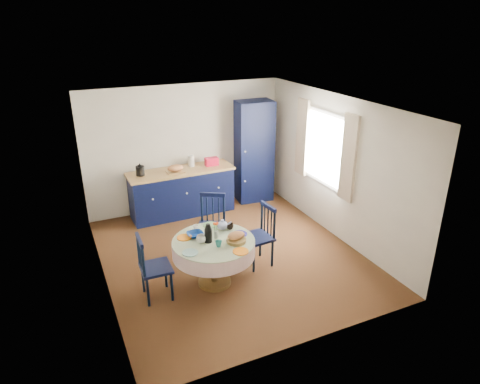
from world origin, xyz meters
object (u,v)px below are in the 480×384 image
object	(u,v)px
chair_right	(260,235)
kitchen_counter	(182,191)
dining_table	(214,248)
cobalt_bowl	(195,235)
chair_far	(212,225)
mug_b	(219,244)
mug_d	(196,228)
mug_c	(230,226)
chair_left	(153,267)
mug_a	(201,239)
pantry_cabinet	(254,151)

from	to	relation	value
chair_right	kitchen_counter	bearing A→B (deg)	-171.28
dining_table	cobalt_bowl	bearing A→B (deg)	131.99
chair_far	mug_b	xyz separation A→B (m)	(-0.29, -1.03, 0.24)
chair_right	cobalt_bowl	xyz separation A→B (m)	(-1.06, 0.00, 0.24)
cobalt_bowl	mug_d	bearing A→B (deg)	67.21
chair_right	mug_b	distance (m)	0.98
dining_table	mug_c	world-z (taller)	dining_table
chair_left	cobalt_bowl	world-z (taller)	chair_left
chair_left	mug_d	bearing A→B (deg)	-62.49
chair_far	mug_c	world-z (taller)	chair_far
chair_left	mug_b	bearing A→B (deg)	-102.43
chair_far	mug_d	xyz separation A→B (m)	(-0.41, -0.43, 0.24)
mug_b	mug_d	xyz separation A→B (m)	(-0.12, 0.59, -0.00)
chair_right	mug_a	distance (m)	1.09
kitchen_counter	mug_c	size ratio (longest dim) A/B	18.31
mug_b	mug_c	distance (m)	0.55
chair_left	chair_far	distance (m)	1.43
kitchen_counter	chair_left	bearing A→B (deg)	-116.80
chair_right	mug_d	bearing A→B (deg)	-105.24
dining_table	mug_c	xyz separation A→B (m)	(0.35, 0.23, 0.16)
chair_far	mug_b	distance (m)	1.09
pantry_cabinet	cobalt_bowl	world-z (taller)	pantry_cabinet
kitchen_counter	dining_table	xyz separation A→B (m)	(-0.30, -2.53, 0.12)
dining_table	chair_left	world-z (taller)	dining_table
mug_d	chair_left	bearing A→B (deg)	-154.38
mug_b	chair_right	bearing A→B (deg)	25.70
mug_a	mug_b	world-z (taller)	mug_a
dining_table	mug_b	bearing A→B (deg)	-91.78
chair_far	mug_d	world-z (taller)	chair_far
chair_far	chair_right	world-z (taller)	chair_far
cobalt_bowl	mug_b	bearing A→B (deg)	-64.34
chair_far	chair_right	distance (m)	0.84
dining_table	chair_right	world-z (taller)	dining_table
cobalt_bowl	mug_a	bearing A→B (deg)	-83.92
mug_b	cobalt_bowl	size ratio (longest dim) A/B	0.40
kitchen_counter	cobalt_bowl	bearing A→B (deg)	-103.52
dining_table	cobalt_bowl	world-z (taller)	dining_table
kitchen_counter	dining_table	size ratio (longest dim) A/B	1.74
kitchen_counter	chair_left	distance (m)	2.76
mug_c	mug_b	bearing A→B (deg)	-129.96
pantry_cabinet	mug_d	bearing A→B (deg)	-127.72
mug_c	chair_left	bearing A→B (deg)	-171.15
chair_left	mug_a	world-z (taller)	chair_left
mug_a	cobalt_bowl	world-z (taller)	mug_a
cobalt_bowl	mug_c	bearing A→B (deg)	0.53
chair_right	mug_b	world-z (taller)	chair_right
mug_c	cobalt_bowl	world-z (taller)	mug_c
mug_b	mug_d	distance (m)	0.61
kitchen_counter	pantry_cabinet	distance (m)	1.73
mug_a	mug_c	world-z (taller)	mug_a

